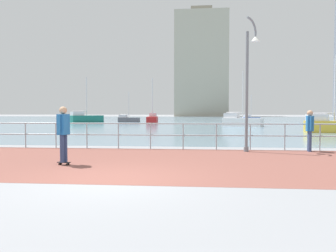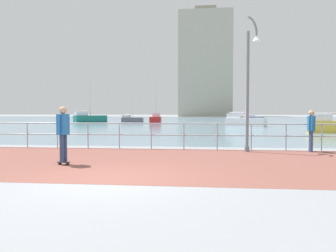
{
  "view_description": "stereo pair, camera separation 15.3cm",
  "coord_description": "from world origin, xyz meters",
  "px_view_note": "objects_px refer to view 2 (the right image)",
  "views": [
    {
      "loc": [
        2.04,
        -7.61,
        1.61
      ],
      "look_at": [
        0.99,
        3.8,
        1.1
      ],
      "focal_mm": 35.24,
      "sensor_mm": 36.0,
      "label": 1
    },
    {
      "loc": [
        2.19,
        -7.6,
        1.61
      ],
      "look_at": [
        0.99,
        3.8,
        1.1
      ],
      "focal_mm": 35.24,
      "sensor_mm": 36.0,
      "label": 2
    }
  ],
  "objects_px": {
    "bystander": "(311,127)",
    "sailboat_gray": "(244,121)",
    "sailboat_ivory": "(89,118)",
    "sailboat_yellow": "(336,125)",
    "skateboarder": "(63,130)",
    "sailboat_red": "(132,119)",
    "sailboat_blue": "(156,119)",
    "lamppost": "(250,77)",
    "sailboat_navy": "(254,119)"
  },
  "relations": [
    {
      "from": "sailboat_navy",
      "to": "sailboat_ivory",
      "type": "relative_size",
      "value": 0.64
    },
    {
      "from": "sailboat_navy",
      "to": "sailboat_yellow",
      "type": "height_order",
      "value": "sailboat_yellow"
    },
    {
      "from": "bystander",
      "to": "sailboat_navy",
      "type": "bearing_deg",
      "value": 84.45
    },
    {
      "from": "sailboat_ivory",
      "to": "skateboarder",
      "type": "bearing_deg",
      "value": -71.63
    },
    {
      "from": "skateboarder",
      "to": "sailboat_blue",
      "type": "bearing_deg",
      "value": 93.42
    },
    {
      "from": "skateboarder",
      "to": "sailboat_blue",
      "type": "relative_size",
      "value": 0.29
    },
    {
      "from": "skateboarder",
      "to": "sailboat_blue",
      "type": "xyz_separation_m",
      "value": [
        -2.0,
        33.49,
        -0.49
      ]
    },
    {
      "from": "sailboat_gray",
      "to": "sailboat_yellow",
      "type": "xyz_separation_m",
      "value": [
        5.52,
        -9.87,
        -0.01
      ]
    },
    {
      "from": "sailboat_ivory",
      "to": "sailboat_red",
      "type": "height_order",
      "value": "sailboat_ivory"
    },
    {
      "from": "bystander",
      "to": "skateboarder",
      "type": "bearing_deg",
      "value": -154.1
    },
    {
      "from": "sailboat_blue",
      "to": "sailboat_red",
      "type": "bearing_deg",
      "value": 127.76
    },
    {
      "from": "lamppost",
      "to": "sailboat_gray",
      "type": "height_order",
      "value": "sailboat_gray"
    },
    {
      "from": "sailboat_gray",
      "to": "sailboat_blue",
      "type": "xyz_separation_m",
      "value": [
        -10.6,
        7.14,
        0.01
      ]
    },
    {
      "from": "skateboarder",
      "to": "sailboat_navy",
      "type": "distance_m",
      "value": 45.9
    },
    {
      "from": "sailboat_yellow",
      "to": "skateboarder",
      "type": "bearing_deg",
      "value": -130.58
    },
    {
      "from": "lamppost",
      "to": "sailboat_red",
      "type": "xyz_separation_m",
      "value": [
        -12.55,
        35.34,
        -2.53
      ]
    },
    {
      "from": "sailboat_gray",
      "to": "sailboat_red",
      "type": "bearing_deg",
      "value": 139.39
    },
    {
      "from": "lamppost",
      "to": "sailboat_blue",
      "type": "xyz_separation_m",
      "value": [
        -8.04,
        29.52,
        -2.39
      ]
    },
    {
      "from": "skateboarder",
      "to": "sailboat_navy",
      "type": "height_order",
      "value": "sailboat_navy"
    },
    {
      "from": "lamppost",
      "to": "sailboat_blue",
      "type": "bearing_deg",
      "value": 105.24
    },
    {
      "from": "sailboat_gray",
      "to": "sailboat_red",
      "type": "xyz_separation_m",
      "value": [
        -15.11,
        12.95,
        -0.13
      ]
    },
    {
      "from": "bystander",
      "to": "sailboat_yellow",
      "type": "bearing_deg",
      "value": 65.38
    },
    {
      "from": "lamppost",
      "to": "sailboat_red",
      "type": "relative_size",
      "value": 1.19
    },
    {
      "from": "skateboarder",
      "to": "sailboat_yellow",
      "type": "height_order",
      "value": "sailboat_yellow"
    },
    {
      "from": "sailboat_yellow",
      "to": "sailboat_red",
      "type": "xyz_separation_m",
      "value": [
        -20.63,
        22.82,
        -0.12
      ]
    },
    {
      "from": "sailboat_blue",
      "to": "sailboat_red",
      "type": "relative_size",
      "value": 1.32
    },
    {
      "from": "bystander",
      "to": "sailboat_gray",
      "type": "xyz_separation_m",
      "value": [
        0.15,
        22.25,
        -0.41
      ]
    },
    {
      "from": "sailboat_ivory",
      "to": "sailboat_red",
      "type": "distance_m",
      "value": 6.22
    },
    {
      "from": "lamppost",
      "to": "sailboat_ivory",
      "type": "relative_size",
      "value": 0.8
    },
    {
      "from": "bystander",
      "to": "sailboat_gray",
      "type": "relative_size",
      "value": 0.28
    },
    {
      "from": "lamppost",
      "to": "sailboat_gray",
      "type": "bearing_deg",
      "value": 83.48
    },
    {
      "from": "sailboat_gray",
      "to": "sailboat_yellow",
      "type": "distance_m",
      "value": 11.31
    },
    {
      "from": "sailboat_blue",
      "to": "sailboat_yellow",
      "type": "distance_m",
      "value": 23.43
    },
    {
      "from": "sailboat_gray",
      "to": "sailboat_navy",
      "type": "distance_m",
      "value": 18.24
    },
    {
      "from": "sailboat_yellow",
      "to": "sailboat_red",
      "type": "height_order",
      "value": "sailboat_yellow"
    },
    {
      "from": "lamppost",
      "to": "sailboat_blue",
      "type": "distance_m",
      "value": 30.69
    },
    {
      "from": "skateboarder",
      "to": "sailboat_red",
      "type": "distance_m",
      "value": 39.85
    },
    {
      "from": "sailboat_ivory",
      "to": "sailboat_yellow",
      "type": "bearing_deg",
      "value": -38.2
    },
    {
      "from": "sailboat_gray",
      "to": "sailboat_ivory",
      "type": "xyz_separation_m",
      "value": [
        -21.01,
        11.01,
        0.07
      ]
    },
    {
      "from": "skateboarder",
      "to": "sailboat_gray",
      "type": "bearing_deg",
      "value": 71.93
    },
    {
      "from": "sailboat_yellow",
      "to": "sailboat_red",
      "type": "bearing_deg",
      "value": 132.11
    },
    {
      "from": "sailboat_ivory",
      "to": "sailboat_yellow",
      "type": "xyz_separation_m",
      "value": [
        26.53,
        -20.88,
        -0.08
      ]
    },
    {
      "from": "sailboat_navy",
      "to": "sailboat_red",
      "type": "bearing_deg",
      "value": -165.44
    },
    {
      "from": "sailboat_gray",
      "to": "sailboat_blue",
      "type": "relative_size",
      "value": 0.99
    },
    {
      "from": "lamppost",
      "to": "skateboarder",
      "type": "bearing_deg",
      "value": -146.69
    },
    {
      "from": "skateboarder",
      "to": "sailboat_red",
      "type": "height_order",
      "value": "sailboat_red"
    },
    {
      "from": "sailboat_blue",
      "to": "sailboat_yellow",
      "type": "bearing_deg",
      "value": -46.52
    },
    {
      "from": "sailboat_navy",
      "to": "sailboat_yellow",
      "type": "bearing_deg",
      "value": -86.32
    },
    {
      "from": "sailboat_red",
      "to": "sailboat_ivory",
      "type": "bearing_deg",
      "value": -161.79
    },
    {
      "from": "sailboat_ivory",
      "to": "sailboat_yellow",
      "type": "relative_size",
      "value": 1.14
    }
  ]
}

